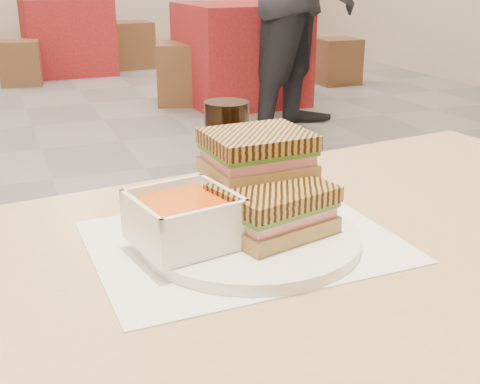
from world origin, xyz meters
name	(u,v)px	position (x,y,z in m)	size (l,w,h in m)	color
main_table	(301,344)	(0.07, -2.06, 0.64)	(1.27, 0.83, 0.75)	tan
tray_liner	(244,241)	(0.02, -1.99, 0.75)	(0.37, 0.29, 0.00)	white
plate	(251,237)	(0.02, -2.00, 0.76)	(0.27, 0.27, 0.01)	white
soup_bowl	(184,221)	(-0.06, -2.00, 0.79)	(0.13, 0.13, 0.06)	white
panini_lower	(273,208)	(0.05, -2.01, 0.80)	(0.15, 0.14, 0.06)	#A47D45
panini_upper	(257,154)	(0.06, -1.94, 0.85)	(0.13, 0.11, 0.06)	#A47D45
cola_glass	(227,148)	(0.06, -1.82, 0.82)	(0.06, 0.06, 0.14)	black
bg_table_1	(240,54)	(1.68, 2.09, 0.39)	(0.92, 0.92, 0.79)	maroon
bg_table_2	(67,36)	(0.57, 4.16, 0.38)	(0.88, 0.88, 0.76)	maroon
bg_chair_1l	(184,73)	(1.24, 2.23, 0.24)	(0.54, 0.54, 0.49)	brown
bg_chair_1r	(336,61)	(2.85, 2.54, 0.21)	(0.38, 0.38, 0.42)	brown
bg_chair_2l	(21,63)	(0.06, 3.62, 0.21)	(0.41, 0.41, 0.41)	brown
bg_chair_2r	(131,45)	(1.26, 4.24, 0.25)	(0.45, 0.45, 0.49)	brown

